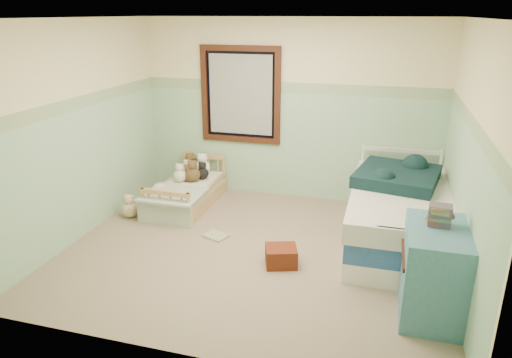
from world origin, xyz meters
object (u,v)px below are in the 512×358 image
(plush_floor_cream, at_px, (161,200))
(plush_floor_tan, at_px, (130,209))
(toddler_bed_frame, at_px, (187,199))
(red_pillow, at_px, (281,256))
(dresser, at_px, (433,272))
(floor_book, at_px, (216,236))
(twin_bed_frame, at_px, (396,235))

(plush_floor_cream, bearing_deg, plush_floor_tan, -122.58)
(plush_floor_cream, bearing_deg, toddler_bed_frame, 34.63)
(red_pillow, bearing_deg, plush_floor_tan, 162.92)
(plush_floor_cream, relative_size, dresser, 0.29)
(dresser, bearing_deg, plush_floor_tan, 162.84)
(toddler_bed_frame, xyz_separation_m, plush_floor_tan, (-0.55, -0.60, 0.02))
(red_pillow, xyz_separation_m, floor_book, (-0.90, 0.43, -0.09))
(plush_floor_cream, height_order, floor_book, plush_floor_cream)
(plush_floor_tan, relative_size, dresser, 0.26)
(floor_book, bearing_deg, twin_bed_frame, 31.66)
(plush_floor_cream, relative_size, red_pillow, 0.72)
(dresser, height_order, floor_book, dresser)
(dresser, height_order, red_pillow, dresser)
(red_pillow, relative_size, floor_book, 1.21)
(dresser, bearing_deg, plush_floor_cream, 155.98)
(plush_floor_tan, relative_size, floor_book, 0.78)
(toddler_bed_frame, relative_size, plush_floor_cream, 5.88)
(twin_bed_frame, bearing_deg, plush_floor_cream, 175.98)
(plush_floor_cream, height_order, twin_bed_frame, plush_floor_cream)
(twin_bed_frame, height_order, dresser, dresser)
(plush_floor_cream, distance_m, plush_floor_tan, 0.46)
(twin_bed_frame, bearing_deg, red_pillow, -144.48)
(plush_floor_cream, height_order, dresser, dresser)
(dresser, relative_size, red_pillow, 2.51)
(dresser, bearing_deg, twin_bed_frame, 102.32)
(dresser, bearing_deg, floor_book, 159.47)
(plush_floor_cream, distance_m, dresser, 3.74)
(twin_bed_frame, relative_size, floor_book, 7.69)
(plush_floor_cream, xyz_separation_m, twin_bed_frame, (3.12, -0.22, -0.01))
(plush_floor_cream, xyz_separation_m, floor_book, (1.04, -0.63, -0.10))
(floor_book, bearing_deg, toddler_bed_frame, 151.70)
(twin_bed_frame, relative_size, red_pillow, 6.37)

